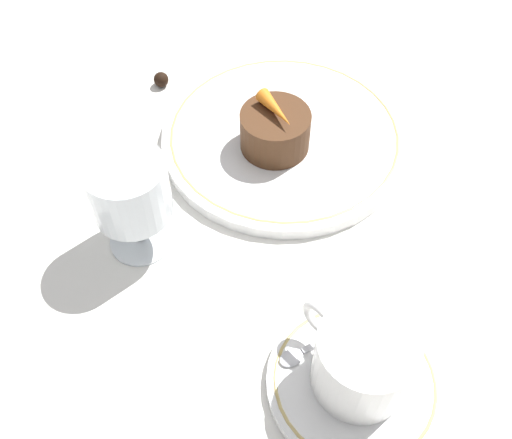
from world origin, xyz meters
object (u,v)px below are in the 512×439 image
(wine_glass, at_px, (130,194))
(dessert_cake, at_px, (275,131))
(fork, at_px, (405,271))
(coffee_cup, at_px, (363,360))
(dinner_plate, at_px, (284,137))

(wine_glass, relative_size, dessert_cake, 1.45)
(fork, xyz_separation_m, dessert_cake, (0.20, -0.01, 0.03))
(fork, bearing_deg, dessert_cake, -4.37)
(coffee_cup, xyz_separation_m, dessert_cake, (0.24, -0.13, -0.01))
(coffee_cup, bearing_deg, fork, -70.58)
(wine_glass, xyz_separation_m, dessert_cake, (-0.00, -0.18, -0.04))
(dinner_plate, bearing_deg, coffee_cup, 147.98)
(coffee_cup, distance_m, wine_glass, 0.25)
(fork, distance_m, dessert_cake, 0.20)
(coffee_cup, relative_size, dessert_cake, 1.41)
(dinner_plate, relative_size, coffee_cup, 2.58)
(coffee_cup, bearing_deg, dessert_cake, -29.01)
(wine_glass, distance_m, fork, 0.27)
(coffee_cup, bearing_deg, dinner_plate, -32.02)
(dinner_plate, relative_size, dessert_cake, 3.63)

